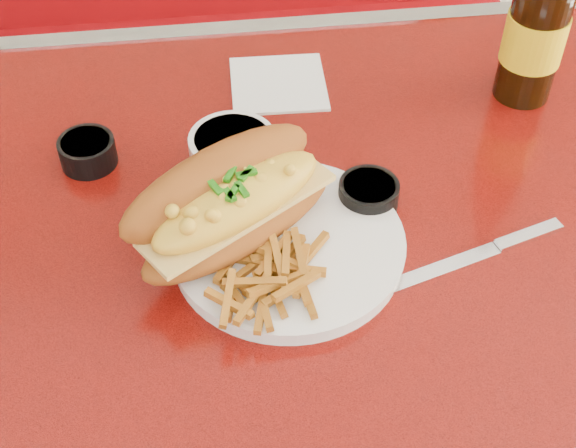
{
  "coord_description": "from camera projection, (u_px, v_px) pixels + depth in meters",
  "views": [
    {
      "loc": [
        -0.05,
        -0.54,
        1.37
      ],
      "look_at": [
        0.01,
        -0.01,
        0.81
      ],
      "focal_mm": 50.0,
      "sensor_mm": 36.0,
      "label": 1
    }
  ],
  "objects": [
    {
      "name": "gravy_ramekin",
      "position": [
        233.0,
        155.0,
        0.86
      ],
      "size": [
        0.12,
        0.12,
        0.05
      ],
      "rotation": [
        0.0,
        0.0,
        -0.28
      ],
      "color": "white",
      "rests_on": "diner_table"
    },
    {
      "name": "sauce_cup_left",
      "position": [
        87.0,
        151.0,
        0.89
      ],
      "size": [
        0.07,
        0.07,
        0.03
      ],
      "rotation": [
        0.0,
        0.0,
        -0.18
      ],
      "color": "black",
      "rests_on": "diner_table"
    },
    {
      "name": "fries_pile",
      "position": [
        270.0,
        275.0,
        0.75
      ],
      "size": [
        0.11,
        0.1,
        0.03
      ],
      "primitive_type": null,
      "rotation": [
        0.0,
        0.0,
        -0.12
      ],
      "color": "#C17821",
      "rests_on": "dinner_plate"
    },
    {
      "name": "sauce_cup_right",
      "position": [
        368.0,
        194.0,
        0.84
      ],
      "size": [
        0.07,
        0.07,
        0.03
      ],
      "rotation": [
        0.0,
        0.0,
        -0.2
      ],
      "color": "black",
      "rests_on": "diner_table"
    },
    {
      "name": "mac_hoagie",
      "position": [
        231.0,
        201.0,
        0.77
      ],
      "size": [
        0.25,
        0.21,
        0.1
      ],
      "rotation": [
        0.0,
        0.0,
        0.58
      ],
      "color": "#984E18",
      "rests_on": "dinner_plate"
    },
    {
      "name": "dinner_plate",
      "position": [
        288.0,
        245.0,
        0.8
      ],
      "size": [
        0.27,
        0.27,
        0.02
      ],
      "rotation": [
        0.0,
        0.0,
        -0.19
      ],
      "color": "white",
      "rests_on": "diner_table"
    },
    {
      "name": "fork",
      "position": [
        308.0,
        270.0,
        0.77
      ],
      "size": [
        0.03,
        0.13,
        0.0
      ],
      "rotation": [
        0.0,
        0.0,
        1.69
      ],
      "color": "silver",
      "rests_on": "dinner_plate"
    },
    {
      "name": "beer_bottle",
      "position": [
        539.0,
        18.0,
        0.91
      ],
      "size": [
        0.09,
        0.09,
        0.28
      ],
      "rotation": [
        0.0,
        0.0,
        0.3
      ],
      "color": "black",
      "rests_on": "diner_table"
    },
    {
      "name": "knife",
      "position": [
        489.0,
        250.0,
        0.8
      ],
      "size": [
        0.2,
        0.08,
        0.01
      ],
      "rotation": [
        0.0,
        0.0,
        0.3
      ],
      "color": "silver",
      "rests_on": "diner_table"
    },
    {
      "name": "booth_bench_far",
      "position": [
        233.0,
        118.0,
        1.72
      ],
      "size": [
        1.2,
        0.51,
        0.9
      ],
      "color": "maroon",
      "rests_on": "ground"
    },
    {
      "name": "diner_table",
      "position": [
        275.0,
        338.0,
        0.93
      ],
      "size": [
        1.23,
        0.83,
        0.77
      ],
      "color": "red",
      "rests_on": "ground"
    },
    {
      "name": "paper_napkin",
      "position": [
        278.0,
        84.0,
        1.0
      ],
      "size": [
        0.12,
        0.12,
        0.0
      ],
      "primitive_type": "cube",
      "rotation": [
        0.0,
        0.0,
        -0.04
      ],
      "color": "white",
      "rests_on": "diner_table"
    }
  ]
}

